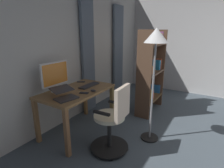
{
  "coord_description": "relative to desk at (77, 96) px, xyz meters",
  "views": [
    {
      "loc": [
        2.54,
        -0.79,
        1.69
      ],
      "look_at": [
        0.34,
        -2.14,
        0.92
      ],
      "focal_mm": 28.75,
      "sensor_mm": 36.0,
      "label": 1
    }
  ],
  "objects": [
    {
      "name": "bookshelf",
      "position": [
        -1.46,
        0.69,
        0.22
      ],
      "size": [
        0.88,
        0.3,
        1.71
      ],
      "color": "brown",
      "rests_on": "ground"
    },
    {
      "name": "cell_phone_face_up",
      "position": [
        -0.4,
        -0.26,
        0.11
      ],
      "size": [
        0.13,
        0.16,
        0.01
      ],
      "primitive_type": "cube",
      "rotation": [
        0.0,
        0.0,
        0.47
      ],
      "color": "#333338",
      "rests_on": "desk"
    },
    {
      "name": "office_chair",
      "position": [
        0.14,
        0.78,
        -0.18
      ],
      "size": [
        0.56,
        0.56,
        1.0
      ],
      "rotation": [
        0.0,
        0.0,
        3.19
      ],
      "color": "black",
      "rests_on": "ground"
    },
    {
      "name": "curtain_left_panel",
      "position": [
        -2.05,
        -0.4,
        0.5
      ],
      "size": [
        0.43,
        0.06,
        2.29
      ],
      "primitive_type": "cube",
      "color": "slate",
      "rests_on": "ground"
    },
    {
      "name": "cell_phone_by_monitor",
      "position": [
        0.06,
        0.2,
        0.11
      ],
      "size": [
        0.11,
        0.16,
        0.01
      ],
      "primitive_type": "cube",
      "rotation": [
        0.0,
        0.0,
        0.34
      ],
      "color": "#232328",
      "rests_on": "desk"
    },
    {
      "name": "computer_mouse",
      "position": [
        -0.08,
        0.28,
        0.12
      ],
      "size": [
        0.06,
        0.1,
        0.04
      ],
      "primitive_type": "ellipsoid",
      "color": "#333338",
      "rests_on": "desk"
    },
    {
      "name": "floor_lamp",
      "position": [
        -0.43,
        1.13,
        0.82
      ],
      "size": [
        0.34,
        0.34,
        1.73
      ],
      "color": "black",
      "rests_on": "ground"
    },
    {
      "name": "computer_monitor",
      "position": [
        0.21,
        -0.24,
        0.37
      ],
      "size": [
        0.52,
        0.18,
        0.47
      ],
      "color": "white",
      "rests_on": "desk"
    },
    {
      "name": "desk",
      "position": [
        0.0,
        0.0,
        0.0
      ],
      "size": [
        1.23,
        0.72,
        0.75
      ],
      "color": "olive",
      "rests_on": "ground"
    },
    {
      "name": "curtain_right_panel",
      "position": [
        -0.81,
        -0.4,
        0.5
      ],
      "size": [
        0.36,
        0.06,
        2.29
      ],
      "primitive_type": "cube",
      "color": "slate",
      "rests_on": "ground"
    },
    {
      "name": "back_room_partition",
      "position": [
        -0.47,
        -0.51,
        0.7
      ],
      "size": [
        5.48,
        0.1,
        2.69
      ],
      "primitive_type": "cube",
      "color": "silver",
      "rests_on": "ground"
    },
    {
      "name": "laptop",
      "position": [
        0.37,
        0.11,
        0.16
      ],
      "size": [
        0.36,
        0.38,
        0.15
      ],
      "rotation": [
        0.0,
        0.0,
        -0.22
      ],
      "color": "#333338",
      "rests_on": "desk"
    },
    {
      "name": "computer_keyboard",
      "position": [
        -0.28,
        0.04,
        0.12
      ],
      "size": [
        0.42,
        0.13,
        0.02
      ],
      "primitive_type": "cube",
      "color": "#333338",
      "rests_on": "desk"
    }
  ]
}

